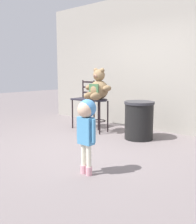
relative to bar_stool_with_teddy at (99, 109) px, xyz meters
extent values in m
plane|color=slate|center=(0.55, -1.03, -0.52)|extent=(24.00, 24.00, 0.00)
cube|color=gray|center=(0.55, 1.13, 1.01)|extent=(6.13, 0.30, 3.05)
cylinder|color=#24222D|center=(0.00, 0.00, 0.20)|extent=(0.36, 0.36, 0.04)
cylinder|color=black|center=(-0.14, -0.14, -0.17)|extent=(0.03, 0.03, 0.69)
cylinder|color=black|center=(0.14, -0.14, -0.17)|extent=(0.03, 0.03, 0.69)
cylinder|color=black|center=(-0.14, 0.14, -0.17)|extent=(0.03, 0.03, 0.69)
cylinder|color=black|center=(0.14, 0.14, -0.17)|extent=(0.03, 0.03, 0.69)
torus|color=black|center=(0.00, 0.00, -0.26)|extent=(0.30, 0.30, 0.02)
sphere|color=olive|center=(0.00, 0.00, 0.42)|extent=(0.40, 0.40, 0.40)
cube|color=#3D683F|center=(0.00, -0.17, 0.43)|extent=(0.25, 0.03, 0.24)
sphere|color=olive|center=(0.00, 0.00, 0.73)|extent=(0.25, 0.25, 0.25)
ellipsoid|color=#916752|center=(0.00, -0.11, 0.71)|extent=(0.11, 0.08, 0.07)
sphere|color=black|center=(0.00, -0.14, 0.71)|extent=(0.03, 0.03, 0.03)
sphere|color=olive|center=(-0.09, 0.00, 0.83)|extent=(0.10, 0.10, 0.10)
sphere|color=olive|center=(0.09, 0.00, 0.83)|extent=(0.10, 0.10, 0.10)
ellipsoid|color=olive|center=(-0.24, -0.03, 0.46)|extent=(0.14, 0.23, 0.13)
ellipsoid|color=olive|center=(0.24, -0.03, 0.46)|extent=(0.14, 0.23, 0.13)
ellipsoid|color=olive|center=(-0.09, -0.19, 0.30)|extent=(0.14, 0.34, 0.16)
ellipsoid|color=olive|center=(0.09, -0.19, 0.30)|extent=(0.14, 0.34, 0.16)
cylinder|color=#DB9BA8|center=(1.35, -1.88, -0.46)|extent=(0.08, 0.08, 0.11)
cylinder|color=silver|center=(1.35, -1.88, -0.26)|extent=(0.06, 0.06, 0.29)
cylinder|color=#DB9BA8|center=(1.45, -1.88, -0.46)|extent=(0.08, 0.08, 0.11)
cylinder|color=silver|center=(1.45, -1.88, -0.26)|extent=(0.06, 0.06, 0.29)
cube|color=#4891C3|center=(1.40, -1.88, 0.06)|extent=(0.20, 0.12, 0.35)
cylinder|color=#4891C3|center=(1.27, -1.88, 0.08)|extent=(0.05, 0.05, 0.29)
cylinder|color=#4891C3|center=(1.53, -1.88, 0.08)|extent=(0.05, 0.05, 0.29)
sphere|color=#D8B293|center=(1.40, -1.88, 0.33)|extent=(0.21, 0.21, 0.21)
sphere|color=#4A89C7|center=(1.40, -1.85, 0.35)|extent=(0.23, 0.23, 0.23)
cylinder|color=black|center=(0.95, 0.10, -0.17)|extent=(0.55, 0.55, 0.69)
cylinder|color=#2D2D33|center=(0.95, 0.10, 0.20)|extent=(0.59, 0.59, 0.05)
cube|color=#24222D|center=(-0.58, 0.10, 0.17)|extent=(0.42, 0.42, 0.03)
cylinder|color=black|center=(-0.76, -0.08, -0.18)|extent=(0.03, 0.03, 0.67)
cylinder|color=black|center=(-0.40, -0.08, -0.18)|extent=(0.03, 0.03, 0.67)
cylinder|color=black|center=(-0.76, 0.28, -0.18)|extent=(0.03, 0.03, 0.67)
cylinder|color=black|center=(-0.40, 0.28, -0.18)|extent=(0.03, 0.03, 0.67)
cylinder|color=black|center=(-0.76, 0.28, 0.39)|extent=(0.03, 0.03, 0.41)
cylinder|color=black|center=(-0.40, 0.28, 0.39)|extent=(0.03, 0.03, 0.41)
cube|color=black|center=(-0.58, 0.28, 0.31)|extent=(0.36, 0.02, 0.04)
cube|color=black|center=(-0.58, 0.28, 0.44)|extent=(0.36, 0.02, 0.04)
cube|color=black|center=(-0.58, 0.28, 0.56)|extent=(0.36, 0.02, 0.04)
camera|label=1|loc=(3.58, -4.16, 0.80)|focal=41.12mm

